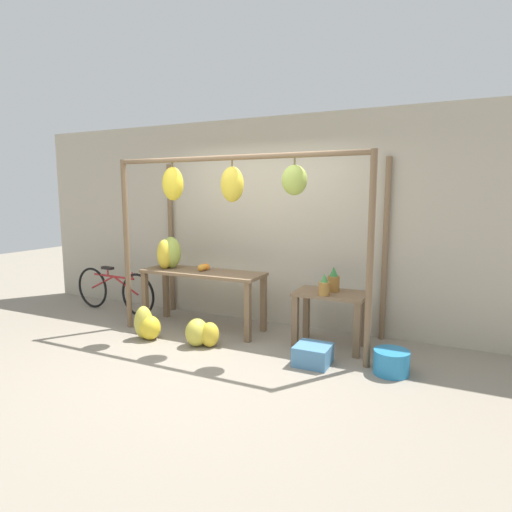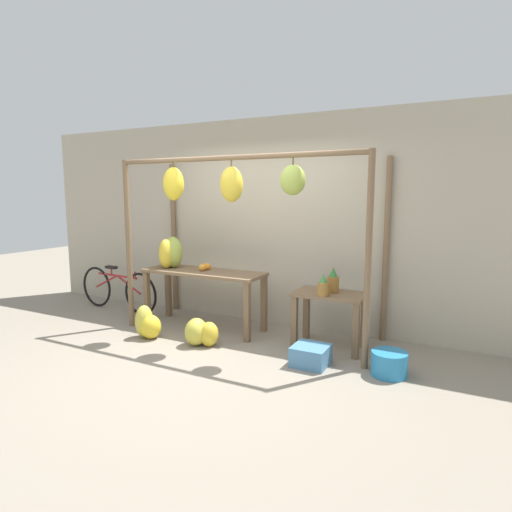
{
  "view_description": "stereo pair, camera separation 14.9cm",
  "coord_description": "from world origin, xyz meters",
  "px_view_note": "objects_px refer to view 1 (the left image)",
  "views": [
    {
      "loc": [
        2.37,
        -3.74,
        1.78
      ],
      "look_at": [
        0.13,
        0.97,
        1.03
      ],
      "focal_mm": 30.0,
      "sensor_mm": 36.0,
      "label": 1
    },
    {
      "loc": [
        2.5,
        -3.68,
        1.78
      ],
      "look_at": [
        0.13,
        0.97,
        1.03
      ],
      "focal_mm": 30.0,
      "sensor_mm": 36.0,
      "label": 2
    }
  ],
  "objects_px": {
    "orange_pile": "(204,267)",
    "pineapple_cluster": "(330,283)",
    "banana_pile_ground_right": "(201,333)",
    "banana_pile_ground_left": "(147,325)",
    "parked_bicycle": "(114,290)",
    "banana_pile_on_table": "(168,254)",
    "fruit_crate_white": "(313,355)",
    "blue_bucket": "(391,362)"
  },
  "relations": [
    {
      "from": "fruit_crate_white",
      "to": "parked_bicycle",
      "type": "distance_m",
      "value": 3.45
    },
    {
      "from": "banana_pile_on_table",
      "to": "pineapple_cluster",
      "type": "distance_m",
      "value": 2.3
    },
    {
      "from": "parked_bicycle",
      "to": "banana_pile_on_table",
      "type": "bearing_deg",
      "value": -5.07
    },
    {
      "from": "pineapple_cluster",
      "to": "blue_bucket",
      "type": "distance_m",
      "value": 1.1
    },
    {
      "from": "banana_pile_on_table",
      "to": "parked_bicycle",
      "type": "relative_size",
      "value": 0.27
    },
    {
      "from": "pineapple_cluster",
      "to": "fruit_crate_white",
      "type": "bearing_deg",
      "value": -91.85
    },
    {
      "from": "banana_pile_on_table",
      "to": "orange_pile",
      "type": "distance_m",
      "value": 0.57
    },
    {
      "from": "orange_pile",
      "to": "banana_pile_ground_right",
      "type": "distance_m",
      "value": 1.0
    },
    {
      "from": "pineapple_cluster",
      "to": "fruit_crate_white",
      "type": "height_order",
      "value": "pineapple_cluster"
    },
    {
      "from": "orange_pile",
      "to": "pineapple_cluster",
      "type": "height_order",
      "value": "pineapple_cluster"
    },
    {
      "from": "banana_pile_ground_left",
      "to": "fruit_crate_white",
      "type": "xyz_separation_m",
      "value": [
        2.11,
        0.12,
        -0.07
      ]
    },
    {
      "from": "banana_pile_ground_right",
      "to": "parked_bicycle",
      "type": "distance_m",
      "value": 2.14
    },
    {
      "from": "banana_pile_on_table",
      "to": "banana_pile_ground_left",
      "type": "height_order",
      "value": "banana_pile_on_table"
    },
    {
      "from": "banana_pile_ground_left",
      "to": "parked_bicycle",
      "type": "relative_size",
      "value": 0.25
    },
    {
      "from": "banana_pile_on_table",
      "to": "pineapple_cluster",
      "type": "relative_size",
      "value": 1.22
    },
    {
      "from": "fruit_crate_white",
      "to": "orange_pile",
      "type": "bearing_deg",
      "value": 160.45
    },
    {
      "from": "orange_pile",
      "to": "banana_pile_ground_left",
      "type": "height_order",
      "value": "orange_pile"
    },
    {
      "from": "blue_bucket",
      "to": "pineapple_cluster",
      "type": "bearing_deg",
      "value": 150.83
    },
    {
      "from": "blue_bucket",
      "to": "parked_bicycle",
      "type": "height_order",
      "value": "parked_bicycle"
    },
    {
      "from": "fruit_crate_white",
      "to": "blue_bucket",
      "type": "bearing_deg",
      "value": 7.71
    },
    {
      "from": "banana_pile_on_table",
      "to": "banana_pile_ground_left",
      "type": "distance_m",
      "value": 1.06
    },
    {
      "from": "blue_bucket",
      "to": "parked_bicycle",
      "type": "relative_size",
      "value": 0.22
    },
    {
      "from": "orange_pile",
      "to": "banana_pile_ground_right",
      "type": "xyz_separation_m",
      "value": [
        0.37,
        -0.65,
        -0.66
      ]
    },
    {
      "from": "banana_pile_on_table",
      "to": "banana_pile_ground_left",
      "type": "bearing_deg",
      "value": -76.33
    },
    {
      "from": "parked_bicycle",
      "to": "banana_pile_ground_right",
      "type": "bearing_deg",
      "value": -19.38
    },
    {
      "from": "parked_bicycle",
      "to": "orange_pile",
      "type": "bearing_deg",
      "value": -1.88
    },
    {
      "from": "banana_pile_ground_left",
      "to": "blue_bucket",
      "type": "xyz_separation_m",
      "value": [
        2.89,
        0.22,
        -0.06
      ]
    },
    {
      "from": "banana_pile_on_table",
      "to": "pineapple_cluster",
      "type": "xyz_separation_m",
      "value": [
        2.29,
        -0.04,
        -0.19
      ]
    },
    {
      "from": "fruit_crate_white",
      "to": "blue_bucket",
      "type": "relative_size",
      "value": 1.03
    },
    {
      "from": "banana_pile_ground_left",
      "to": "blue_bucket",
      "type": "distance_m",
      "value": 2.9
    },
    {
      "from": "blue_bucket",
      "to": "banana_pile_ground_left",
      "type": "bearing_deg",
      "value": -175.6
    },
    {
      "from": "orange_pile",
      "to": "pineapple_cluster",
      "type": "xyz_separation_m",
      "value": [
        1.75,
        -0.08,
        -0.04
      ]
    },
    {
      "from": "fruit_crate_white",
      "to": "blue_bucket",
      "type": "distance_m",
      "value": 0.79
    },
    {
      "from": "pineapple_cluster",
      "to": "parked_bicycle",
      "type": "height_order",
      "value": "pineapple_cluster"
    },
    {
      "from": "blue_bucket",
      "to": "parked_bicycle",
      "type": "bearing_deg",
      "value": 172.3
    },
    {
      "from": "orange_pile",
      "to": "fruit_crate_white",
      "type": "xyz_separation_m",
      "value": [
        1.73,
        -0.61,
        -0.71
      ]
    },
    {
      "from": "orange_pile",
      "to": "fruit_crate_white",
      "type": "height_order",
      "value": "orange_pile"
    },
    {
      "from": "orange_pile",
      "to": "banana_pile_ground_right",
      "type": "relative_size",
      "value": 0.46
    },
    {
      "from": "pineapple_cluster",
      "to": "banana_pile_ground_right",
      "type": "bearing_deg",
      "value": -157.41
    },
    {
      "from": "banana_pile_on_table",
      "to": "parked_bicycle",
      "type": "xyz_separation_m",
      "value": [
        -1.1,
        0.1,
        -0.63
      ]
    },
    {
      "from": "banana_pile_on_table",
      "to": "banana_pile_ground_right",
      "type": "xyz_separation_m",
      "value": [
        0.92,
        -0.61,
        -0.81
      ]
    },
    {
      "from": "banana_pile_ground_right",
      "to": "fruit_crate_white",
      "type": "height_order",
      "value": "banana_pile_ground_right"
    }
  ]
}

